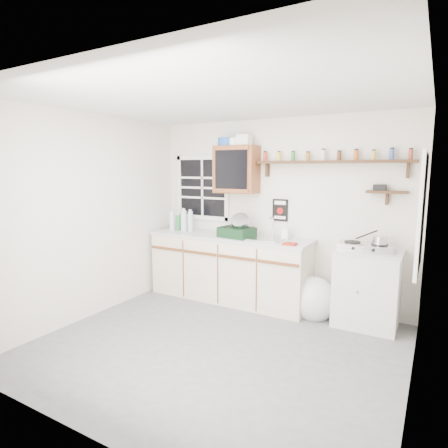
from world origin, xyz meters
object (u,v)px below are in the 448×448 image
(dish_rack, at_px, (238,229))
(right_cabinet, at_px, (367,288))
(spice_shelf, at_px, (331,161))
(upper_cabinet, at_px, (236,169))
(main_cabinet, at_px, (229,267))
(hotplate, at_px, (366,247))

(dish_rack, bearing_deg, right_cabinet, 12.32)
(spice_shelf, bearing_deg, upper_cabinet, -176.90)
(main_cabinet, relative_size, spice_shelf, 1.21)
(main_cabinet, distance_m, dish_rack, 0.59)
(main_cabinet, bearing_deg, hotplate, 0.17)
(main_cabinet, xyz_separation_m, dish_rack, (0.17, -0.06, 0.57))
(main_cabinet, relative_size, right_cabinet, 2.54)
(upper_cabinet, xyz_separation_m, spice_shelf, (1.28, 0.07, 0.10))
(hotplate, bearing_deg, spice_shelf, 154.29)
(upper_cabinet, bearing_deg, right_cabinet, -3.76)
(spice_shelf, distance_m, hotplate, 1.11)
(dish_rack, bearing_deg, main_cabinet, 169.51)
(upper_cabinet, height_order, spice_shelf, upper_cabinet)
(spice_shelf, bearing_deg, main_cabinet, -170.80)
(upper_cabinet, relative_size, dish_rack, 1.33)
(dish_rack, bearing_deg, hotplate, 11.68)
(upper_cabinet, bearing_deg, dish_rack, -56.38)
(hotplate, bearing_deg, main_cabinet, 177.73)
(spice_shelf, relative_size, dish_rack, 3.91)
(right_cabinet, distance_m, dish_rack, 1.76)
(main_cabinet, relative_size, upper_cabinet, 3.55)
(upper_cabinet, relative_size, spice_shelf, 0.34)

